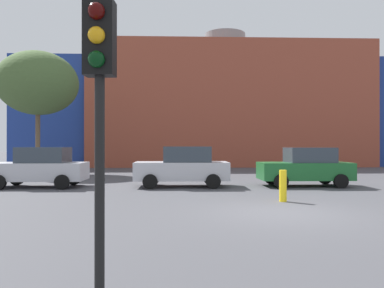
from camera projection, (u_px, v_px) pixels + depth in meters
ground_plane at (280, 212)px, 10.36m from camera, size 200.00×200.00×0.00m
building_backdrop at (225, 111)px, 37.28m from camera, size 37.75×12.09×12.88m
parked_car_0 at (40, 167)px, 16.62m from camera, size 4.09×2.01×1.77m
parked_car_1 at (183, 167)px, 16.84m from camera, size 4.16×2.04×1.80m
parked_car_2 at (306, 167)px, 17.04m from camera, size 4.05×1.99×1.75m
traffic_light_near_left at (99, 79)px, 4.48m from camera, size 0.37×0.37×3.58m
bare_tree_0 at (38, 83)px, 24.51m from camera, size 5.18×5.18×7.99m
bollard_yellow_0 at (283, 186)px, 12.38m from camera, size 0.24×0.24×1.04m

